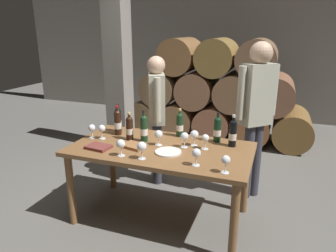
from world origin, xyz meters
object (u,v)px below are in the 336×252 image
wine_glass_1 (102,129)px  wine_glass_7 (226,161)px  wine_glass_2 (159,135)px  wine_glass_9 (185,137)px  leather_ledger (134,146)px  sommelier_presenting (257,107)px  wine_bottle_0 (118,120)px  wine_bottle_1 (130,128)px  wine_bottle_4 (144,128)px  wine_bottle_5 (217,129)px  wine_bottle_3 (118,122)px  wine_glass_3 (194,135)px  tasting_notebook (98,147)px  wine_glass_8 (121,144)px  dining_table (161,156)px  wine_glass_6 (92,128)px  wine_glass_0 (205,139)px  wine_glass_4 (142,147)px  wine_bottle_6 (233,133)px  serving_plate (168,152)px  wine_glass_5 (196,154)px  wine_bottle_2 (180,124)px  taster_seated_left (157,110)px

wine_glass_1 → wine_glass_7: wine_glass_1 is taller
wine_glass_2 → wine_glass_7: size_ratio=1.04×
wine_glass_1 → wine_glass_9: (0.85, 0.06, 0.00)m
wine_glass_9 → leather_ledger: size_ratio=0.67×
wine_glass_2 → sommelier_presenting: bearing=40.6°
wine_bottle_0 → wine_bottle_1: 0.30m
wine_bottle_4 → wine_bottle_1: bearing=-178.6°
wine_glass_7 → wine_bottle_5: bearing=106.6°
wine_bottle_3 → wine_glass_3: size_ratio=2.06×
wine_bottle_1 → wine_glass_9: 0.58m
tasting_notebook → leather_ledger: bearing=31.9°
wine_bottle_1 → wine_glass_8: size_ratio=1.87×
dining_table → wine_glass_8: (-0.25, -0.32, 0.20)m
wine_glass_6 → tasting_notebook: bearing=-46.8°
sommelier_presenting → wine_glass_0: bearing=-120.4°
dining_table → wine_glass_0: bearing=12.6°
wine_bottle_5 → wine_glass_6: size_ratio=2.06×
wine_bottle_4 → wine_bottle_5: size_ratio=1.06×
wine_glass_4 → wine_glass_6: 0.77m
wine_bottle_4 → wine_glass_4: bearing=-68.4°
wine_bottle_6 → wine_glass_9: size_ratio=2.09×
wine_bottle_0 → serving_plate: 0.82m
wine_bottle_3 → wine_glass_2: (0.52, -0.15, -0.03)m
dining_table → wine_glass_2: (-0.04, 0.04, 0.20)m
wine_bottle_3 → wine_glass_1: bearing=-115.8°
dining_table → wine_bottle_3: 0.63m
wine_bottle_0 → wine_glass_6: bearing=-118.9°
wine_glass_5 → wine_glass_9: size_ratio=1.01×
wine_glass_1 → wine_glass_6: size_ratio=1.01×
dining_table → wine_bottle_2: 0.43m
sommelier_presenting → dining_table: bearing=-136.6°
wine_bottle_0 → tasting_notebook: bearing=-82.7°
dining_table → wine_bottle_4: size_ratio=5.33×
wine_bottle_0 → wine_glass_9: wine_bottle_0 is taller
wine_glass_6 → leather_ledger: (0.52, -0.09, -0.09)m
wine_glass_9 → wine_glass_0: bearing=6.4°
leather_ledger → wine_glass_5: bearing=-2.8°
dining_table → wine_bottle_3: bearing=161.2°
wine_bottle_0 → wine_bottle_2: size_ratio=1.04×
wine_glass_5 → wine_glass_7: wine_glass_5 is taller
wine_bottle_1 → wine_glass_8: 0.42m
wine_glass_8 → leather_ledger: size_ratio=0.70×
wine_glass_0 → leather_ledger: (-0.64, -0.18, -0.09)m
dining_table → tasting_notebook: tasting_notebook is taller
wine_glass_8 → wine_glass_2: bearing=59.3°
wine_bottle_1 → wine_bottle_4: (0.16, 0.00, 0.01)m
wine_glass_5 → wine_bottle_1: bearing=154.5°
wine_glass_7 → serving_plate: 0.61m
wine_bottle_6 → wine_glass_2: 0.70m
wine_glass_4 → taster_seated_left: size_ratio=0.10×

